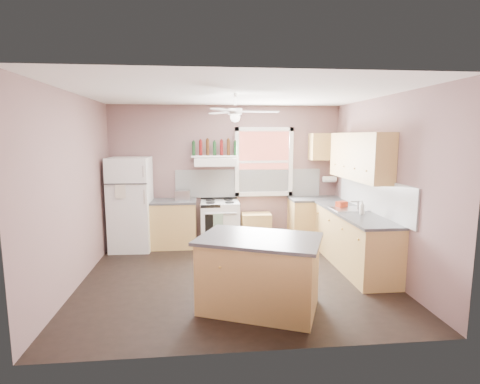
{
  "coord_description": "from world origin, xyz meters",
  "views": [
    {
      "loc": [
        -0.49,
        -5.38,
        2.1
      ],
      "look_at": [
        0.1,
        0.3,
        1.25
      ],
      "focal_mm": 28.0,
      "sensor_mm": 36.0,
      "label": 1
    }
  ],
  "objects": [
    {
      "name": "wall_back",
      "position": [
        0.0,
        2.02,
        1.35
      ],
      "size": [
        4.5,
        0.05,
        2.7
      ],
      "primitive_type": "cube",
      "color": "#775856",
      "rests_on": "ground"
    },
    {
      "name": "upper_cabinet_corner",
      "position": [
        1.95,
        1.83,
        1.9
      ],
      "size": [
        0.6,
        0.33,
        0.52
      ],
      "primitive_type": "cube",
      "color": "tan",
      "rests_on": "wall_back"
    },
    {
      "name": "wall_right",
      "position": [
        2.27,
        0.0,
        1.35
      ],
      "size": [
        0.05,
        4.0,
        2.7
      ],
      "primitive_type": "cube",
      "color": "#775856",
      "rests_on": "ground"
    },
    {
      "name": "red_caddy",
      "position": [
        1.89,
        0.7,
        0.95
      ],
      "size": [
        0.21,
        0.18,
        0.1
      ],
      "primitive_type": "cube",
      "rotation": [
        0.0,
        0.0,
        0.4
      ],
      "color": "#A2280D",
      "rests_on": "counter_right"
    },
    {
      "name": "sink",
      "position": [
        1.94,
        0.5,
        0.9
      ],
      "size": [
        0.55,
        0.45,
        0.03
      ],
      "primitive_type": "cube",
      "color": "silver",
      "rests_on": "counter_right"
    },
    {
      "name": "base_cabinet_right",
      "position": [
        1.95,
        0.3,
        0.43
      ],
      "size": [
        0.6,
        2.2,
        0.86
      ],
      "primitive_type": "cube",
      "color": "tan",
      "rests_on": "floor"
    },
    {
      "name": "upper_cabinet_right",
      "position": [
        2.08,
        0.5,
        1.78
      ],
      "size": [
        0.33,
        1.8,
        0.76
      ],
      "primitive_type": "cube",
      "color": "tan",
      "rests_on": "wall_right"
    },
    {
      "name": "soap_bottle",
      "position": [
        1.98,
        0.08,
        1.01
      ],
      "size": [
        0.09,
        0.09,
        0.22
      ],
      "primitive_type": "imported",
      "rotation": [
        0.0,
        0.0,
        4.74
      ],
      "color": "silver",
      "rests_on": "counter_right"
    },
    {
      "name": "wall_left",
      "position": [
        -2.27,
        0.0,
        1.35
      ],
      "size": [
        0.05,
        4.0,
        2.7
      ],
      "primitive_type": "cube",
      "color": "#775856",
      "rests_on": "ground"
    },
    {
      "name": "floor",
      "position": [
        0.0,
        0.0,
        0.0
      ],
      "size": [
        4.5,
        4.5,
        0.0
      ],
      "primitive_type": "plane",
      "color": "black",
      "rests_on": "ground"
    },
    {
      "name": "counter_left",
      "position": [
        -1.06,
        1.7,
        0.88
      ],
      "size": [
        0.92,
        0.62,
        0.04
      ],
      "primitive_type": "cube",
      "color": "#3C3C3E",
      "rests_on": "base_cabinet_left"
    },
    {
      "name": "base_cabinet_corner",
      "position": [
        1.75,
        1.7,
        0.43
      ],
      "size": [
        1.0,
        0.6,
        0.86
      ],
      "primitive_type": "cube",
      "color": "tan",
      "rests_on": "floor"
    },
    {
      "name": "stove",
      "position": [
        -0.15,
        1.7,
        0.43
      ],
      "size": [
        0.74,
        0.65,
        0.86
      ],
      "primitive_type": "cube",
      "rotation": [
        0.0,
        0.0,
        -0.01
      ],
      "color": "white",
      "rests_on": "floor"
    },
    {
      "name": "paper_towel",
      "position": [
        2.07,
        1.86,
        1.25
      ],
      "size": [
        0.26,
        0.12,
        0.12
      ],
      "primitive_type": "cylinder",
      "rotation": [
        0.0,
        1.57,
        0.0
      ],
      "color": "white",
      "rests_on": "wall_back"
    },
    {
      "name": "faucet",
      "position": [
        2.1,
        0.5,
        0.97
      ],
      "size": [
        0.03,
        0.03,
        0.14
      ],
      "primitive_type": "cylinder",
      "color": "silver",
      "rests_on": "sink"
    },
    {
      "name": "counter_corner",
      "position": [
        1.75,
        1.7,
        0.88
      ],
      "size": [
        1.02,
        0.62,
        0.04
      ],
      "primitive_type": "cube",
      "color": "#3C3C3E",
      "rests_on": "base_cabinet_corner"
    },
    {
      "name": "backsplash_back",
      "position": [
        0.45,
        1.99,
        1.18
      ],
      "size": [
        2.9,
        0.03,
        0.55
      ],
      "primitive_type": "cube",
      "color": "white",
      "rests_on": "wall_back"
    },
    {
      "name": "bottle_shelf",
      "position": [
        -0.23,
        1.87,
        1.72
      ],
      "size": [
        0.9,
        0.26,
        0.03
      ],
      "primitive_type": "cube",
      "color": "white",
      "rests_on": "range_hood"
    },
    {
      "name": "refrigerator",
      "position": [
        -1.8,
        1.61,
        0.86
      ],
      "size": [
        0.75,
        0.73,
        1.72
      ],
      "primitive_type": "cube",
      "rotation": [
        0.0,
        0.0,
        -0.03
      ],
      "color": "white",
      "rests_on": "floor"
    },
    {
      "name": "backsplash_right",
      "position": [
        2.23,
        0.3,
        1.18
      ],
      "size": [
        0.03,
        2.6,
        0.55
      ],
      "primitive_type": "cube",
      "color": "white",
      "rests_on": "wall_right"
    },
    {
      "name": "window_view",
      "position": [
        0.75,
        1.98,
        1.6
      ],
      "size": [
        1.0,
        0.02,
        1.2
      ],
      "primitive_type": "cube",
      "color": "brown",
      "rests_on": "wall_back"
    },
    {
      "name": "ceiling_fan_hub",
      "position": [
        0.0,
        0.0,
        2.45
      ],
      "size": [
        0.2,
        0.2,
        0.08
      ],
      "primitive_type": "cylinder",
      "color": "white",
      "rests_on": "ceiling"
    },
    {
      "name": "toaster",
      "position": [
        -0.86,
        1.7,
        0.99
      ],
      "size": [
        0.29,
        0.17,
        0.18
      ],
      "primitive_type": "cube",
      "rotation": [
        0.0,
        0.0,
        0.03
      ],
      "color": "silver",
      "rests_on": "counter_left"
    },
    {
      "name": "cart",
      "position": [
        0.57,
        1.75,
        0.28
      ],
      "size": [
        0.58,
        0.4,
        0.57
      ],
      "primitive_type": "cube",
      "rotation": [
        0.0,
        0.0,
        -0.04
      ],
      "color": "tan",
      "rests_on": "floor"
    },
    {
      "name": "range_hood",
      "position": [
        -0.23,
        1.75,
        1.62
      ],
      "size": [
        0.78,
        0.5,
        0.14
      ],
      "primitive_type": "cube",
      "color": "white",
      "rests_on": "wall_back"
    },
    {
      "name": "counter_right",
      "position": [
        1.94,
        0.3,
        0.88
      ],
      "size": [
        0.62,
        2.22,
        0.04
      ],
      "primitive_type": "cube",
      "color": "#3C3C3E",
      "rests_on": "base_cabinet_right"
    },
    {
      "name": "window_frame",
      "position": [
        0.75,
        1.96,
        1.6
      ],
      "size": [
        1.16,
        0.07,
        1.36
      ],
      "primitive_type": "cube",
      "color": "white",
      "rests_on": "wall_back"
    },
    {
      "name": "base_cabinet_left",
      "position": [
        -1.06,
        1.7,
        0.43
      ],
      "size": [
        0.9,
        0.6,
        0.86
      ],
      "primitive_type": "cube",
      "color": "tan",
      "rests_on": "floor"
    },
    {
      "name": "island_top",
      "position": [
        0.19,
        -1.07,
        0.88
      ],
      "size": [
        1.68,
        1.42,
        0.04
      ],
      "primitive_type": "cube",
      "rotation": [
        0.0,
        0.0,
        -0.4
      ],
      "color": "#3C3C3E",
      "rests_on": "island"
    },
    {
      "name": "island",
      "position": [
        0.19,
        -1.07,
        0.43
      ],
      "size": [
        1.58,
        1.31,
        0.86
      ],
      "primitive_type": "cube",
      "rotation": [
        0.0,
        0.0,
        -0.4
      ],
      "color": "tan",
      "rests_on": "floor"
    },
    {
      "name": "ceiling",
      "position": [
        0.0,
        0.0,
        2.7
      ],
      "size": [
        4.5,
        4.5,
        0.0
      ],
      "primitive_type": "plane",
      "color": "white",
      "rests_on": "ground"
    },
    {
      "name": "wine_bottles",
      "position": [
        -0.23,
        1.87,
        1.88
      ],
      "size": [
        0.86,
        0.06,
        0.31
      ],
      "color": "#143819",
      "rests_on": "bottle_shelf"
    }
  ]
}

